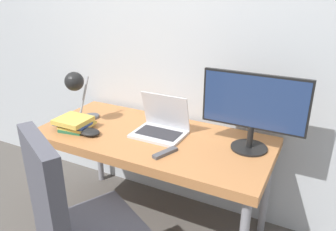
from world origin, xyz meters
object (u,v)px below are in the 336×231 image
(laptop, at_px, (161,126))
(game_controller, at_px, (89,132))
(desk_lamp, at_px, (76,85))
(office_chair, at_px, (75,221))
(book_stack, at_px, (74,123))
(monitor, at_px, (253,107))

(laptop, xyz_separation_m, game_controller, (-0.41, -0.23, -0.03))
(desk_lamp, height_order, office_chair, desk_lamp)
(laptop, distance_m, book_stack, 0.60)
(desk_lamp, relative_size, game_controller, 2.54)
(office_chair, distance_m, book_stack, 0.80)
(monitor, relative_size, game_controller, 4.08)
(desk_lamp, relative_size, office_chair, 0.36)
(office_chair, height_order, game_controller, office_chair)
(monitor, distance_m, game_controller, 1.06)
(desk_lamp, distance_m, game_controller, 0.34)
(monitor, bearing_deg, laptop, -174.06)
(desk_lamp, bearing_deg, monitor, 8.55)
(monitor, bearing_deg, desk_lamp, -171.45)
(laptop, height_order, book_stack, laptop)
(monitor, distance_m, book_stack, 1.19)
(desk_lamp, bearing_deg, office_chair, -51.71)
(book_stack, bearing_deg, office_chair, -49.38)
(book_stack, height_order, game_controller, book_stack)
(office_chair, bearing_deg, laptop, 85.79)
(desk_lamp, xyz_separation_m, game_controller, (0.18, -0.12, -0.26))
(laptop, xyz_separation_m, book_stack, (-0.56, -0.21, -0.01))
(laptop, bearing_deg, office_chair, -94.21)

